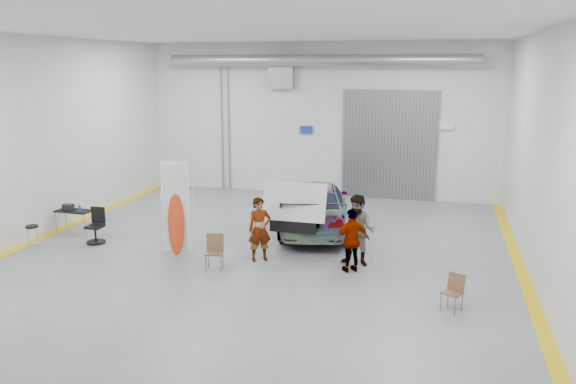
% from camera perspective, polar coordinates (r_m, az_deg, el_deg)
% --- Properties ---
extents(ground, '(16.00, 16.00, 0.00)m').
position_cam_1_polar(ground, '(15.45, -3.25, -6.67)').
color(ground, slate).
rests_on(ground, ground).
extents(room_shell, '(14.02, 16.18, 6.01)m').
position_cam_1_polar(room_shell, '(16.65, -0.20, 9.14)').
color(room_shell, silver).
rests_on(room_shell, ground).
extents(sedan_car, '(3.19, 5.62, 1.54)m').
position_cam_1_polar(sedan_car, '(17.88, 2.69, -1.37)').
color(sedan_car, silver).
rests_on(sedan_car, ground).
extents(person_a, '(0.75, 0.69, 1.73)m').
position_cam_1_polar(person_a, '(14.99, -2.89, -3.80)').
color(person_a, brown).
rests_on(person_a, ground).
extents(person_b, '(1.03, 0.86, 1.89)m').
position_cam_1_polar(person_b, '(14.72, 7.17, -3.89)').
color(person_b, '#486985').
rests_on(person_b, ground).
extents(person_c, '(1.01, 0.85, 1.64)m').
position_cam_1_polar(person_c, '(14.28, 6.51, -4.92)').
color(person_c, '#A66837').
rests_on(person_c, ground).
extents(surfboard_display, '(0.77, 0.34, 2.77)m').
position_cam_1_polar(surfboard_display, '(15.72, -11.48, -2.28)').
color(surfboard_display, white).
rests_on(surfboard_display, ground).
extents(folding_chair_near, '(0.53, 0.55, 0.93)m').
position_cam_1_polar(folding_chair_near, '(14.54, -7.48, -6.83)').
color(folding_chair_near, brown).
rests_on(folding_chair_near, ground).
extents(folding_chair_far, '(0.51, 0.54, 0.80)m').
position_cam_1_polar(folding_chair_far, '(12.70, 16.28, -10.45)').
color(folding_chair_far, brown).
rests_on(folding_chair_far, ground).
extents(shop_stool, '(0.37, 0.37, 0.72)m').
position_cam_1_polar(shop_stool, '(17.48, -24.48, -4.27)').
color(shop_stool, black).
rests_on(shop_stool, ground).
extents(work_table, '(1.14, 0.60, 0.92)m').
position_cam_1_polar(work_table, '(18.78, -21.05, -1.73)').
color(work_table, gray).
rests_on(work_table, ground).
extents(office_chair, '(0.55, 0.55, 1.03)m').
position_cam_1_polar(office_chair, '(17.49, -18.89, -3.46)').
color(office_chair, black).
rests_on(office_chair, ground).
extents(trunk_lid, '(1.79, 1.09, 0.04)m').
position_cam_1_polar(trunk_lid, '(15.42, 0.78, -0.65)').
color(trunk_lid, silver).
rests_on(trunk_lid, sedan_car).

